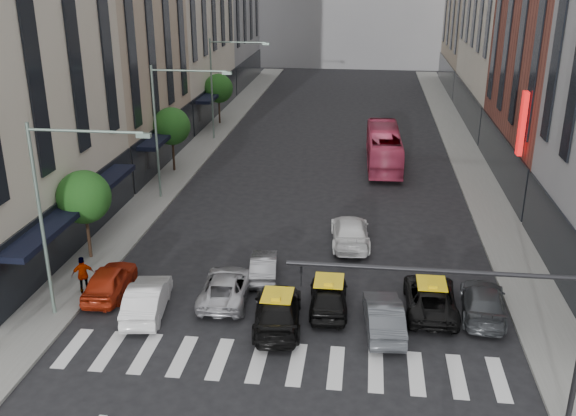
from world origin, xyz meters
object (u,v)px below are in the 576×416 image
(streetlamp_far, at_px, (222,76))
(car_red, at_px, (110,280))
(taxi_left, at_px, (278,310))
(bus, at_px, (384,148))
(streetlamp_mid, at_px, (169,115))
(pedestrian_far, at_px, (83,275))
(taxi_center, at_px, (329,295))
(car_white_front, at_px, (147,299))
(streetlamp_near, at_px, (58,197))

(streetlamp_far, xyz_separation_m, car_red, (0.84, -29.69, -5.16))
(streetlamp_far, distance_m, taxi_left, 33.36)
(bus, bearing_deg, car_red, 58.34)
(streetlamp_far, bearing_deg, streetlamp_mid, -90.00)
(streetlamp_mid, distance_m, pedestrian_far, 14.76)
(streetlamp_mid, bearing_deg, bus, 34.02)
(bus, bearing_deg, taxi_center, 81.61)
(car_white_front, xyz_separation_m, bus, (11.22, 25.07, 0.73))
(car_white_front, bearing_deg, bus, -121.81)
(bus, bearing_deg, taxi_left, 77.25)
(streetlamp_far, xyz_separation_m, car_white_front, (3.28, -31.28, -5.14))
(streetlamp_far, distance_m, car_white_front, 31.87)
(streetlamp_near, xyz_separation_m, bus, (14.50, 25.79, -4.42))
(streetlamp_near, distance_m, taxi_left, 10.77)
(streetlamp_near, distance_m, car_red, 5.71)
(streetlamp_mid, distance_m, streetlamp_far, 16.00)
(pedestrian_far, bearing_deg, streetlamp_near, 75.08)
(car_red, height_order, bus, bus)
(taxi_center, bearing_deg, bus, -100.10)
(streetlamp_far, bearing_deg, taxi_left, -73.35)
(bus, height_order, pedestrian_far, bus)
(taxi_center, bearing_deg, streetlamp_near, 7.15)
(streetlamp_mid, height_order, pedestrian_far, streetlamp_mid)
(pedestrian_far, bearing_deg, streetlamp_mid, -116.25)
(streetlamp_near, relative_size, car_white_front, 1.94)
(car_white_front, distance_m, taxi_left, 6.17)
(car_white_front, height_order, bus, bus)
(pedestrian_far, bearing_deg, bus, -146.82)
(car_red, bearing_deg, taxi_center, 175.79)
(car_white_front, distance_m, pedestrian_far, 3.89)
(streetlamp_mid, bearing_deg, taxi_center, -50.04)
(streetlamp_far, distance_m, pedestrian_far, 30.34)
(streetlamp_mid, distance_m, taxi_left, 18.93)
(streetlamp_far, bearing_deg, streetlamp_near, -90.00)
(bus, bearing_deg, streetlamp_mid, 32.54)
(streetlamp_mid, xyz_separation_m, bus, (14.50, 9.79, -4.42))
(streetlamp_far, height_order, car_white_front, streetlamp_far)
(car_white_front, bearing_deg, car_red, -40.75)
(streetlamp_near, height_order, car_red, streetlamp_near)
(car_red, distance_m, bus, 27.17)
(streetlamp_mid, xyz_separation_m, car_white_front, (3.28, -15.28, -5.14))
(car_white_front, height_order, taxi_center, car_white_front)
(streetlamp_far, distance_m, bus, 16.38)
(car_white_front, xyz_separation_m, taxi_center, (8.35, 1.40, -0.02))
(streetlamp_near, xyz_separation_m, taxi_left, (9.44, 0.43, -5.15))
(car_white_front, bearing_deg, taxi_left, 169.55)
(streetlamp_mid, xyz_separation_m, taxi_center, (11.63, -13.88, -5.16))
(taxi_left, height_order, bus, bus)
(streetlamp_near, relative_size, bus, 0.84)
(car_red, xyz_separation_m, pedestrian_far, (-1.20, -0.26, 0.35))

